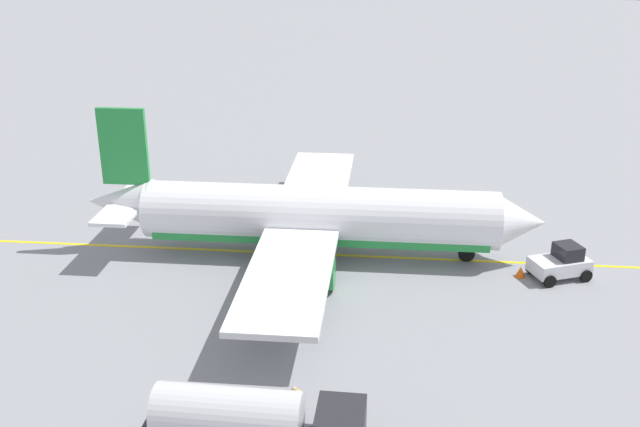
% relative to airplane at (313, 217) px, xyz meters
% --- Properties ---
extents(ground_plane, '(400.00, 400.00, 0.00)m').
position_rel_airplane_xyz_m(ground_plane, '(0.43, 0.19, -2.74)').
color(ground_plane, gray).
extents(airplane, '(29.53, 29.42, 9.84)m').
position_rel_airplane_xyz_m(airplane, '(0.00, 0.00, 0.00)').
color(airplane, white).
rests_on(airplane, ground).
extents(fuel_tanker, '(9.80, 5.90, 3.15)m').
position_rel_airplane_xyz_m(fuel_tanker, '(7.89, -18.81, -1.03)').
color(fuel_tanker, '#2D2D33').
rests_on(fuel_tanker, ground).
extents(pushback_tug, '(4.02, 4.04, 2.20)m').
position_rel_airplane_xyz_m(pushback_tug, '(15.42, 4.64, -1.73)').
color(pushback_tug, silver).
rests_on(pushback_tug, ground).
extents(refueling_worker, '(0.40, 0.54, 1.71)m').
position_rel_airplane_xyz_m(refueling_worker, '(8.12, -15.88, -1.92)').
color(refueling_worker, navy).
rests_on(refueling_worker, ground).
extents(safety_cone_nose, '(0.64, 0.64, 0.71)m').
position_rel_airplane_xyz_m(safety_cone_nose, '(13.22, 3.47, -2.38)').
color(safety_cone_nose, '#F2590F').
rests_on(safety_cone_nose, ground).
extents(taxi_line_marking, '(75.06, 33.03, 0.01)m').
position_rel_airplane_xyz_m(taxi_line_marking, '(0.43, 0.19, -2.73)').
color(taxi_line_marking, yellow).
rests_on(taxi_line_marking, ground).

